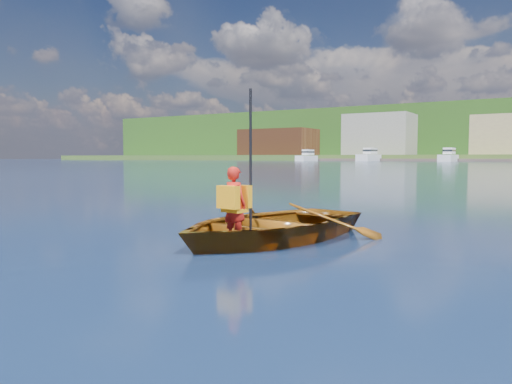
# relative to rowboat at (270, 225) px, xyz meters

# --- Properties ---
(ground) EXTENTS (600.00, 600.00, 0.00)m
(ground) POSITION_rel_rowboat_xyz_m (0.28, -0.61, -0.22)
(ground) COLOR #0D253A
(ground) RESTS_ON ground
(rowboat) EXTENTS (3.11, 3.92, 0.73)m
(rowboat) POSITION_rel_rowboat_xyz_m (0.00, 0.00, 0.00)
(rowboat) COLOR brown
(rowboat) RESTS_ON ground
(child_paddler) EXTENTS (0.40, 0.39, 2.01)m
(child_paddler) POSITION_rel_rowboat_xyz_m (-0.01, -0.91, 0.41)
(child_paddler) COLOR red
(child_paddler) RESTS_ON ground
(hillside_trees) EXTENTS (302.45, 87.74, 26.49)m
(hillside_trees) POSITION_rel_rowboat_xyz_m (-62.56, 238.26, 18.55)
(hillside_trees) COLOR #382314
(hillside_trees) RESTS_ON ground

